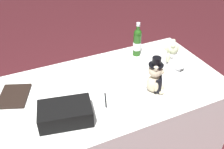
{
  "coord_description": "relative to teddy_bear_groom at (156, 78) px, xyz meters",
  "views": [
    {
      "loc": [
        0.61,
        1.33,
        1.95
      ],
      "look_at": [
        0.0,
        0.0,
        0.9
      ],
      "focal_mm": 40.18,
      "sensor_mm": 36.0,
      "label": 1
    }
  ],
  "objects": [
    {
      "name": "gift_case_black",
      "position": [
        0.66,
        0.02,
        -0.06
      ],
      "size": [
        0.36,
        0.26,
        0.11
      ],
      "color": "black",
      "rests_on": "reception_table"
    },
    {
      "name": "reception_table",
      "position": [
        0.25,
        -0.18,
        -0.51
      ],
      "size": [
        1.69,
        0.92,
        0.8
      ],
      "primitive_type": "cube",
      "color": "white",
      "rests_on": "ground_plane"
    },
    {
      "name": "signing_pen",
      "position": [
        0.36,
        -0.04,
        -0.11
      ],
      "size": [
        0.06,
        0.15,
        0.01
      ],
      "color": "black",
      "rests_on": "reception_table"
    },
    {
      "name": "teddy_bear_groom",
      "position": [
        0.0,
        0.0,
        0.0
      ],
      "size": [
        0.14,
        0.14,
        0.28
      ],
      "color": "beige",
      "rests_on": "reception_table"
    },
    {
      "name": "champagne_bottle",
      "position": [
        -0.13,
        -0.5,
        0.01
      ],
      "size": [
        0.07,
        0.07,
        0.3
      ],
      "color": "#1F4D15",
      "rests_on": "reception_table"
    },
    {
      "name": "guestbook",
      "position": [
        0.93,
        -0.35,
        -0.11
      ],
      "size": [
        0.27,
        0.31,
        0.02
      ],
      "primitive_type": "cube",
      "rotation": [
        0.0,
        0.0,
        -0.37
      ],
      "color": "black",
      "rests_on": "reception_table"
    },
    {
      "name": "teddy_bear_bride",
      "position": [
        -0.28,
        -0.18,
        -0.01
      ],
      "size": [
        0.24,
        0.23,
        0.25
      ],
      "color": "white",
      "rests_on": "reception_table"
    }
  ]
}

